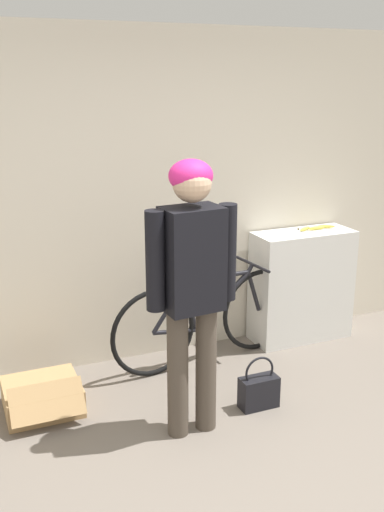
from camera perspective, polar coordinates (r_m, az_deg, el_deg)
wall_back at (r=4.71m, az=-4.09°, el=5.38°), size 8.00×0.07×2.60m
side_shelf at (r=5.29m, az=10.37°, el=-2.79°), size 0.87×0.36×0.96m
person at (r=3.62m, az=-0.01°, el=-1.59°), size 0.58×0.27×1.77m
bicycle at (r=4.80m, az=1.57°, el=-5.90°), size 1.67×0.46×0.77m
banana at (r=5.24m, az=11.68°, el=2.66°), size 0.36×0.09×0.03m
handbag at (r=4.29m, az=6.38°, el=-12.61°), size 0.27×0.13×0.38m
cardboard_box at (r=4.38m, az=-14.07°, el=-12.85°), size 0.51×0.55×0.29m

